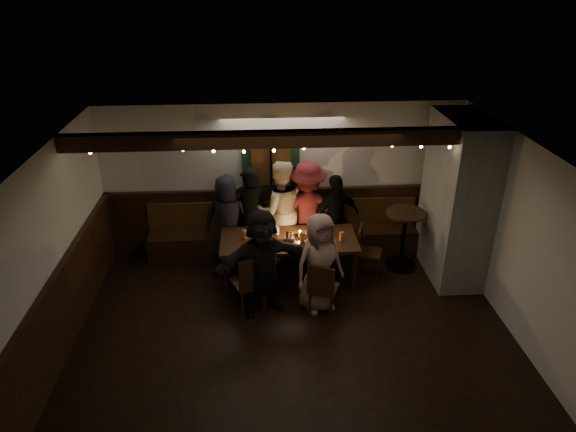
{
  "coord_description": "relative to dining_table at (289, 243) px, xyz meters",
  "views": [
    {
      "loc": [
        -0.45,
        -5.54,
        4.57
      ],
      "look_at": [
        0.03,
        1.6,
        1.05
      ],
      "focal_mm": 32.0,
      "sensor_mm": 36.0,
      "label": 1
    }
  ],
  "objects": [
    {
      "name": "high_top",
      "position": [
        1.91,
        0.3,
        -0.05
      ],
      "size": [
        0.63,
        0.63,
        1.01
      ],
      "color": "black",
      "rests_on": "ground"
    },
    {
      "name": "person_b",
      "position": [
        -0.59,
        0.72,
        0.15
      ],
      "size": [
        0.63,
        0.43,
        1.68
      ],
      "primitive_type": "imported",
      "rotation": [
        0.0,
        0.0,
        3.19
      ],
      "color": "black",
      "rests_on": "ground"
    },
    {
      "name": "person_c",
      "position": [
        -0.09,
        0.76,
        0.19
      ],
      "size": [
        0.92,
        0.75,
        1.75
      ],
      "primitive_type": "imported",
      "rotation": [
        0.0,
        0.0,
        3.25
      ],
      "color": "beige",
      "rests_on": "ground"
    },
    {
      "name": "chair_near_right",
      "position": [
        0.41,
        -0.93,
        -0.21
      ],
      "size": [
        0.5,
        0.5,
        0.86
      ],
      "color": "black",
      "rests_on": "ground"
    },
    {
      "name": "person_e",
      "position": [
        0.84,
        0.71,
        0.06
      ],
      "size": [
        0.96,
        0.65,
        1.51
      ],
      "primitive_type": "imported",
      "rotation": [
        0.0,
        0.0,
        3.49
      ],
      "color": "black",
      "rests_on": "ground"
    },
    {
      "name": "person_g",
      "position": [
        0.38,
        -0.74,
        0.07
      ],
      "size": [
        0.87,
        0.73,
        1.51
      ],
      "primitive_type": "imported",
      "rotation": [
        0.0,
        0.0,
        0.4
      ],
      "color": "tan",
      "rests_on": "ground"
    },
    {
      "name": "person_f",
      "position": [
        -0.42,
        -0.75,
        0.11
      ],
      "size": [
        1.56,
        0.91,
        1.6
      ],
      "primitive_type": "imported",
      "rotation": [
        0.0,
        0.0,
        0.31
      ],
      "color": "black",
      "rests_on": "ground"
    },
    {
      "name": "person_a",
      "position": [
        -0.97,
        0.7,
        0.08
      ],
      "size": [
        0.78,
        0.53,
        1.54
      ],
      "primitive_type": "imported",
      "rotation": [
        0.0,
        0.0,
        3.09
      ],
      "color": "black",
      "rests_on": "ground"
    },
    {
      "name": "person_d",
      "position": [
        0.36,
        0.77,
        0.16
      ],
      "size": [
        1.16,
        0.73,
        1.71
      ],
      "primitive_type": "imported",
      "rotation": [
        0.0,
        0.0,
        3.23
      ],
      "color": "maroon",
      "rests_on": "ground"
    },
    {
      "name": "room",
      "position": [
        1.04,
        0.02,
        0.38
      ],
      "size": [
        6.02,
        5.01,
        2.62
      ],
      "color": "black",
      "rests_on": "ground"
    },
    {
      "name": "dining_table",
      "position": [
        0.0,
        0.0,
        0.0
      ],
      "size": [
        2.11,
        0.9,
        0.91
      ],
      "color": "black",
      "rests_on": "ground"
    },
    {
      "name": "chair_near_left",
      "position": [
        -0.6,
        -0.76,
        -0.17
      ],
      "size": [
        0.55,
        0.55,
        0.92
      ],
      "color": "black",
      "rests_on": "ground"
    },
    {
      "name": "chair_end",
      "position": [
        1.24,
        0.14,
        -0.22
      ],
      "size": [
        0.48,
        0.48,
        0.83
      ],
      "color": "black",
      "rests_on": "ground"
    }
  ]
}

